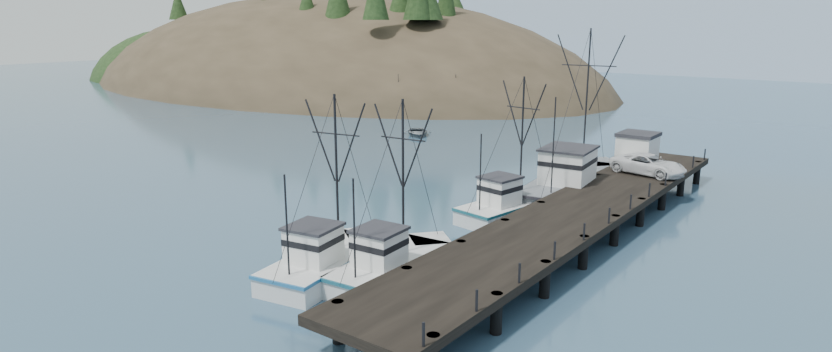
{
  "coord_description": "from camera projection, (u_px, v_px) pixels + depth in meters",
  "views": [
    {
      "loc": [
        30.11,
        -23.11,
        14.13
      ],
      "look_at": [
        1.31,
        15.21,
        2.5
      ],
      "focal_mm": 28.0,
      "sensor_mm": 36.0,
      "label": 1
    }
  ],
  "objects": [
    {
      "name": "pickup_truck",
      "position": [
        649.0,
        164.0,
        51.81
      ],
      "size": [
        6.25,
        3.7,
        1.63
      ],
      "primitive_type": "imported",
      "rotation": [
        0.0,
        0.0,
        1.39
      ],
      "color": "silver",
      "rests_on": "pier"
    },
    {
      "name": "distant_ridge",
      "position": [
        808.0,
        76.0,
        165.09
      ],
      "size": [
        360.0,
        40.0,
        26.0
      ],
      "primitive_type": "cube",
      "color": "#9EB2C6",
      "rests_on": "ground"
    },
    {
      "name": "trawler_far",
      "position": [
        511.0,
        206.0,
        47.41
      ],
      "size": [
        4.68,
        10.2,
        10.52
      ],
      "color": "silver",
      "rests_on": "ground"
    },
    {
      "name": "headland",
      "position": [
        314.0,
        105.0,
        144.76
      ],
      "size": [
        134.8,
        78.0,
        51.0
      ],
      "color": "#382D1E",
      "rests_on": "ground"
    },
    {
      "name": "pier_shed",
      "position": [
        637.0,
        149.0,
        55.03
      ],
      "size": [
        3.0,
        3.2,
        2.8
      ],
      "color": "silver",
      "rests_on": "pier"
    },
    {
      "name": "trawler_mid",
      "position": [
        330.0,
        260.0,
        36.85
      ],
      "size": [
        4.97,
        10.55,
        10.49
      ],
      "color": "silver",
      "rests_on": "ground"
    },
    {
      "name": "ground",
      "position": [
        246.0,
        261.0,
        38.86
      ],
      "size": [
        400.0,
        400.0,
        0.0
      ],
      "primitive_type": "plane",
      "color": "#2D4C65",
      "rests_on": "ground"
    },
    {
      "name": "moored_sailboats",
      "position": [
        406.0,
        109.0,
        101.74
      ],
      "size": [
        20.83,
        16.07,
        6.35
      ],
      "color": "silver",
      "rests_on": "ground"
    },
    {
      "name": "work_vessel",
      "position": [
        575.0,
        184.0,
        52.15
      ],
      "size": [
        6.4,
        16.75,
        13.79
      ],
      "color": "slate",
      "rests_on": "ground"
    },
    {
      "name": "pier",
      "position": [
        577.0,
        213.0,
        42.72
      ],
      "size": [
        6.0,
        44.0,
        2.0
      ],
      "color": "black",
      "rests_on": "ground"
    },
    {
      "name": "motorboat",
      "position": [
        417.0,
        135.0,
        80.91
      ],
      "size": [
        6.36,
        6.52,
        1.1
      ],
      "primitive_type": "imported",
      "rotation": [
        0.0,
        0.0,
        0.71
      ],
      "color": "#596063",
      "rests_on": "ground"
    },
    {
      "name": "trawler_near",
      "position": [
        394.0,
        264.0,
        36.15
      ],
      "size": [
        3.89,
        10.03,
        10.31
      ],
      "color": "silver",
      "rests_on": "ground"
    },
    {
      "name": "distant_ridge_far",
      "position": [
        633.0,
        65.0,
        205.94
      ],
      "size": [
        180.0,
        25.0,
        18.0
      ],
      "primitive_type": "cube",
      "color": "silver",
      "rests_on": "ground"
    }
  ]
}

